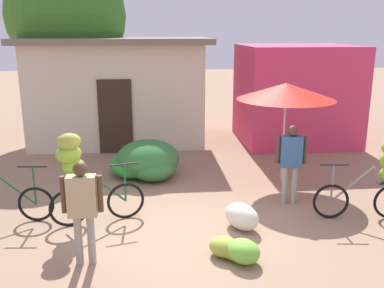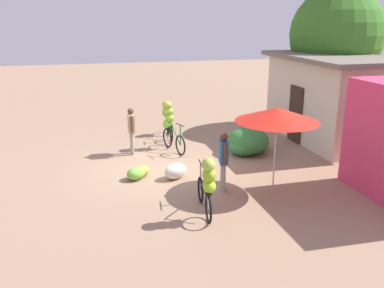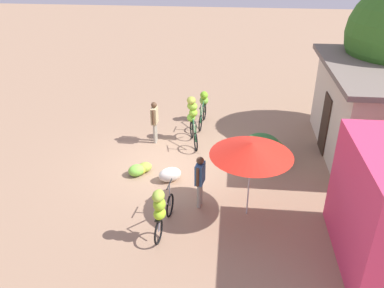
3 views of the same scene
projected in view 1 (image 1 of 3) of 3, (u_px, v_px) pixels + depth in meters
name	position (u px, v px, depth m)	size (l,w,h in m)	color
ground_plane	(188.00, 237.00, 7.05)	(60.00, 60.00, 0.00)	#98775C
building_low	(118.00, 90.00, 12.71)	(5.35, 3.04, 3.04)	beige
shop_pink	(295.00, 94.00, 12.79)	(3.20, 2.80, 2.83)	#D73863
tree_behind_building	(66.00, 16.00, 13.04)	(3.56, 3.56, 5.45)	brown
hedge_bush_front_left	(134.00, 164.00, 9.96)	(1.10, 1.31, 0.55)	#2E8D30
hedge_bush_front_right	(148.00, 159.00, 9.81)	(1.43, 1.32, 0.86)	#327035
hedge_bush_mid	(153.00, 167.00, 9.66)	(1.01, 1.04, 0.60)	#317535
market_umbrella	(286.00, 91.00, 9.19)	(2.10, 2.10, 2.18)	beige
bicycle_near_pile	(78.00, 171.00, 7.25)	(1.60, 0.57, 1.64)	black
bicycle_center_loaded	(381.00, 174.00, 7.54)	(1.70, 0.38, 1.45)	black
banana_pile_on_ground	(235.00, 250.00, 6.33)	(0.88, 0.85, 0.35)	#77C33E
produce_sack	(242.00, 216.00, 7.31)	(0.70, 0.44, 0.44)	silver
person_vendor	(291.00, 157.00, 8.19)	(0.57, 0.27, 1.55)	gray
person_bystander	(82.00, 203.00, 6.03)	(0.58, 0.21, 1.54)	gray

